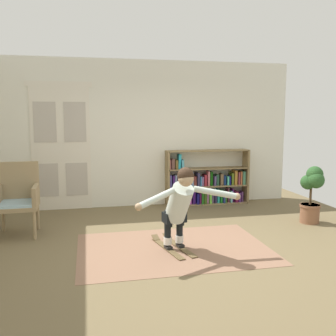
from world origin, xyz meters
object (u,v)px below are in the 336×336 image
Objects in this scene: wicker_chair at (18,197)px; skis_pair at (173,246)px; person_skier at (180,202)px; bookshelf at (205,183)px; potted_plant at (312,192)px.

wicker_chair is 1.14× the size of skis_pair.
skis_pair is 0.71m from person_skier.
bookshelf reaches higher than wicker_chair.
wicker_chair is 2.59m from person_skier.
skis_pair is (2.17, -1.11, -0.56)m from wicker_chair.
bookshelf is 1.57× the size of wicker_chair.
bookshelf is 1.19× the size of person_skier.
skis_pair is (-1.23, -2.44, -0.42)m from bookshelf.
wicker_chair is 4.75m from potted_plant.
potted_plant is at bearing 15.30° from skis_pair.
potted_plant is at bearing 20.00° from person_skier.
potted_plant is 1.02× the size of skis_pair.
potted_plant is 0.68× the size of person_skier.
potted_plant reaches higher than skis_pair.
skis_pair is at bearing -27.15° from wicker_chair.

